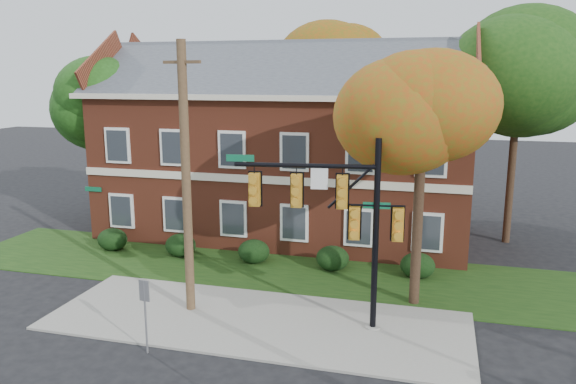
% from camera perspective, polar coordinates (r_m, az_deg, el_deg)
% --- Properties ---
extents(ground, '(120.00, 120.00, 0.00)m').
position_cam_1_polar(ground, '(18.40, -4.28, -14.31)').
color(ground, black).
rests_on(ground, ground).
extents(sidewalk, '(14.00, 5.00, 0.08)m').
position_cam_1_polar(sidewalk, '(19.23, -3.26, -12.95)').
color(sidewalk, gray).
rests_on(sidewalk, ground).
extents(grass_strip, '(30.00, 6.00, 0.04)m').
position_cam_1_polar(grass_strip, '(23.68, 0.61, -8.12)').
color(grass_strip, '#193811').
rests_on(grass_strip, ground).
extents(apartment_building, '(18.80, 8.80, 9.74)m').
position_cam_1_polar(apartment_building, '(28.70, -0.23, 5.60)').
color(apartment_building, brown).
rests_on(apartment_building, ground).
extents(hedge_far_left, '(1.40, 1.26, 1.05)m').
position_cam_1_polar(hedge_far_left, '(27.67, -17.41, -4.62)').
color(hedge_far_left, black).
rests_on(hedge_far_left, ground).
extents(hedge_left, '(1.40, 1.26, 1.05)m').
position_cam_1_polar(hedge_left, '(25.99, -10.86, -5.33)').
color(hedge_left, black).
rests_on(hedge_left, ground).
extents(hedge_center, '(1.40, 1.26, 1.05)m').
position_cam_1_polar(hedge_center, '(24.70, -3.49, -6.05)').
color(hedge_center, black).
rests_on(hedge_center, ground).
extents(hedge_right, '(1.40, 1.26, 1.05)m').
position_cam_1_polar(hedge_right, '(23.85, 4.55, -6.72)').
color(hedge_right, black).
rests_on(hedge_right, ground).
extents(hedge_far_right, '(1.40, 1.26, 1.05)m').
position_cam_1_polar(hedge_far_right, '(23.50, 13.03, -7.28)').
color(hedge_far_right, black).
rests_on(hedge_far_right, ground).
extents(tree_near_right, '(4.50, 4.25, 8.58)m').
position_cam_1_polar(tree_near_right, '(19.46, 14.17, 7.27)').
color(tree_near_right, black).
rests_on(tree_near_right, ground).
extents(tree_left_rear, '(5.40, 5.10, 8.88)m').
position_cam_1_polar(tree_left_rear, '(31.60, -18.27, 8.67)').
color(tree_left_rear, black).
rests_on(tree_left_rear, ground).
extents(tree_right_rear, '(6.30, 5.95, 10.62)m').
position_cam_1_polar(tree_right_rear, '(28.59, 23.13, 10.95)').
color(tree_right_rear, black).
rests_on(tree_right_rear, ground).
extents(tree_far_rear, '(6.84, 6.46, 11.52)m').
position_cam_1_polar(tree_far_rear, '(35.90, 5.32, 12.96)').
color(tree_far_rear, black).
rests_on(tree_far_rear, ground).
extents(traffic_signal, '(5.55, 0.92, 6.23)m').
position_cam_1_polar(traffic_signal, '(17.58, 5.31, -2.14)').
color(traffic_signal, gray).
rests_on(traffic_signal, ground).
extents(utility_pole, '(1.43, 0.37, 9.21)m').
position_cam_1_polar(utility_pole, '(19.00, -10.31, 1.25)').
color(utility_pole, '#4D3724').
rests_on(utility_pole, ground).
extents(sign_post, '(0.33, 0.08, 2.28)m').
position_cam_1_polar(sign_post, '(17.18, -14.33, -10.97)').
color(sign_post, slate).
rests_on(sign_post, ground).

